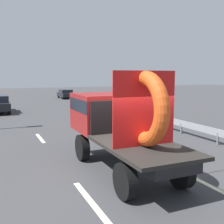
# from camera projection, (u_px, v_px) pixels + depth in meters

# --- Properties ---
(ground_plane) EXTENTS (120.00, 120.00, 0.00)m
(ground_plane) POSITION_uv_depth(u_px,v_px,m) (130.00, 177.00, 8.35)
(ground_plane) COLOR #38383A
(flatbed_truck) EXTENTS (2.02, 5.57, 3.20)m
(flatbed_truck) POSITION_uv_depth(u_px,v_px,m) (115.00, 120.00, 9.28)
(flatbed_truck) COLOR black
(flatbed_truck) RESTS_ON ground_plane
(guardrail) EXTENTS (0.10, 10.23, 0.71)m
(guardrail) POSITION_uv_depth(u_px,v_px,m) (167.00, 120.00, 15.59)
(guardrail) COLOR gray
(guardrail) RESTS_ON ground_plane
(lane_dash_left_near) EXTENTS (0.16, 2.88, 0.01)m
(lane_dash_left_near) POSITION_uv_depth(u_px,v_px,m) (93.00, 205.00, 6.56)
(lane_dash_left_near) COLOR beige
(lane_dash_left_near) RESTS_ON ground_plane
(lane_dash_left_far) EXTENTS (0.16, 2.09, 0.01)m
(lane_dash_left_far) POSITION_uv_depth(u_px,v_px,m) (40.00, 138.00, 13.45)
(lane_dash_left_far) COLOR beige
(lane_dash_left_far) RESTS_ON ground_plane
(lane_dash_right_near) EXTENTS (0.16, 2.58, 0.01)m
(lane_dash_right_near) POSITION_uv_depth(u_px,v_px,m) (222.00, 192.00, 7.27)
(lane_dash_right_near) COLOR beige
(lane_dash_right_near) RESTS_ON ground_plane
(lane_dash_right_far) EXTENTS (0.16, 2.32, 0.01)m
(lane_dash_right_far) POSITION_uv_depth(u_px,v_px,m) (100.00, 130.00, 15.32)
(lane_dash_right_far) COLOR beige
(lane_dash_right_far) RESTS_ON ground_plane
(oncoming_car) EXTENTS (1.55, 3.61, 1.18)m
(oncoming_car) POSITION_uv_depth(u_px,v_px,m) (66.00, 94.00, 36.06)
(oncoming_car) COLOR black
(oncoming_car) RESTS_ON ground_plane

